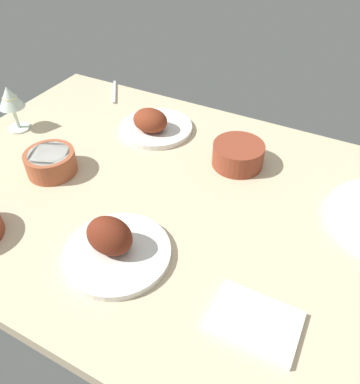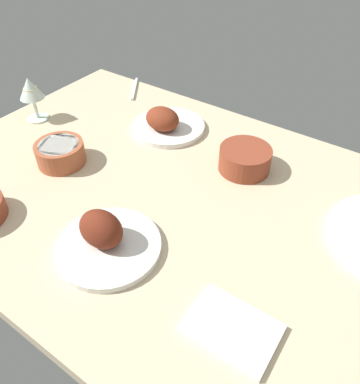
{
  "view_description": "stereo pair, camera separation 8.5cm",
  "coord_description": "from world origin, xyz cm",
  "px_view_note": "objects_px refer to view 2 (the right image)",
  "views": [
    {
      "loc": [
        32.43,
        -61.52,
        67.47
      ],
      "look_at": [
        0.0,
        0.0,
        6.0
      ],
      "focal_mm": 35.41,
      "sensor_mm": 36.0,
      "label": 1
    },
    {
      "loc": [
        39.71,
        -57.09,
        67.47
      ],
      "look_at": [
        0.0,
        0.0,
        6.0
      ],
      "focal_mm": 35.41,
      "sensor_mm": 36.0,
      "label": 2
    }
  ],
  "objects_px": {
    "folded_napkin": "(232,329)",
    "fork_loose": "(135,89)",
    "bowl_onions": "(245,158)",
    "plate_near_viewer": "(105,239)",
    "wine_glass": "(31,90)",
    "plate_center_main": "(166,123)",
    "bowl_cream": "(60,153)"
  },
  "relations": [
    {
      "from": "plate_center_main",
      "to": "bowl_cream",
      "type": "relative_size",
      "value": 1.7
    },
    {
      "from": "bowl_onions",
      "to": "wine_glass",
      "type": "relative_size",
      "value": 0.99
    },
    {
      "from": "plate_center_main",
      "to": "wine_glass",
      "type": "bearing_deg",
      "value": -154.93
    },
    {
      "from": "plate_center_main",
      "to": "folded_napkin",
      "type": "height_order",
      "value": "plate_center_main"
    },
    {
      "from": "fork_loose",
      "to": "plate_near_viewer",
      "type": "bearing_deg",
      "value": -178.96
    },
    {
      "from": "bowl_onions",
      "to": "folded_napkin",
      "type": "distance_m",
      "value": 0.48
    },
    {
      "from": "bowl_cream",
      "to": "bowl_onions",
      "type": "bearing_deg",
      "value": 31.48
    },
    {
      "from": "bowl_onions",
      "to": "wine_glass",
      "type": "xyz_separation_m",
      "value": [
        -0.67,
        -0.15,
        0.06
      ]
    },
    {
      "from": "bowl_onions",
      "to": "folded_napkin",
      "type": "relative_size",
      "value": 0.87
    },
    {
      "from": "bowl_onions",
      "to": "folded_napkin",
      "type": "xyz_separation_m",
      "value": [
        0.2,
        -0.43,
        -0.03
      ]
    },
    {
      "from": "bowl_cream",
      "to": "fork_loose",
      "type": "relative_size",
      "value": 0.79
    },
    {
      "from": "folded_napkin",
      "to": "plate_center_main",
      "type": "bearing_deg",
      "value": 136.4
    },
    {
      "from": "fork_loose",
      "to": "bowl_onions",
      "type": "bearing_deg",
      "value": -143.6
    },
    {
      "from": "plate_center_main",
      "to": "fork_loose",
      "type": "height_order",
      "value": "plate_center_main"
    },
    {
      "from": "plate_center_main",
      "to": "fork_loose",
      "type": "distance_m",
      "value": 0.3
    },
    {
      "from": "bowl_onions",
      "to": "plate_center_main",
      "type": "bearing_deg",
      "value": 173.21
    },
    {
      "from": "bowl_cream",
      "to": "folded_napkin",
      "type": "height_order",
      "value": "bowl_cream"
    },
    {
      "from": "plate_center_main",
      "to": "folded_napkin",
      "type": "bearing_deg",
      "value": -43.6
    },
    {
      "from": "bowl_onions",
      "to": "fork_loose",
      "type": "distance_m",
      "value": 0.58
    },
    {
      "from": "bowl_cream",
      "to": "fork_loose",
      "type": "xyz_separation_m",
      "value": [
        -0.12,
        0.45,
        -0.03
      ]
    },
    {
      "from": "plate_center_main",
      "to": "wine_glass",
      "type": "xyz_separation_m",
      "value": [
        -0.38,
        -0.18,
        0.07
      ]
    },
    {
      "from": "plate_center_main",
      "to": "fork_loose",
      "type": "xyz_separation_m",
      "value": [
        -0.26,
        0.16,
        -0.02
      ]
    },
    {
      "from": "plate_near_viewer",
      "to": "fork_loose",
      "type": "relative_size",
      "value": 1.36
    },
    {
      "from": "plate_center_main",
      "to": "bowl_onions",
      "type": "height_order",
      "value": "plate_center_main"
    },
    {
      "from": "folded_napkin",
      "to": "fork_loose",
      "type": "xyz_separation_m",
      "value": [
        -0.75,
        0.62,
        -0.0
      ]
    },
    {
      "from": "plate_near_viewer",
      "to": "wine_glass",
      "type": "xyz_separation_m",
      "value": [
        -0.56,
        0.27,
        0.07
      ]
    },
    {
      "from": "bowl_onions",
      "to": "fork_loose",
      "type": "xyz_separation_m",
      "value": [
        -0.55,
        0.19,
        -0.03
      ]
    },
    {
      "from": "bowl_onions",
      "to": "folded_napkin",
      "type": "bearing_deg",
      "value": -64.88
    },
    {
      "from": "wine_glass",
      "to": "folded_napkin",
      "type": "distance_m",
      "value": 0.92
    },
    {
      "from": "bowl_onions",
      "to": "folded_napkin",
      "type": "height_order",
      "value": "bowl_onions"
    },
    {
      "from": "folded_napkin",
      "to": "fork_loose",
      "type": "height_order",
      "value": "folded_napkin"
    },
    {
      "from": "bowl_onions",
      "to": "wine_glass",
      "type": "bearing_deg",
      "value": -167.79
    }
  ]
}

